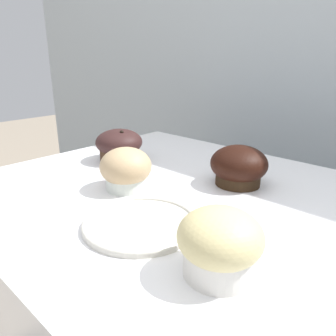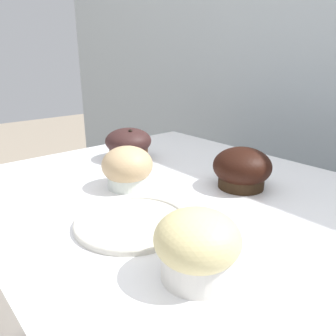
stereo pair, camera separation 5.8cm
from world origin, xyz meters
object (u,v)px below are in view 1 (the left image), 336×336
(serving_plate, at_px, (140,223))
(muffin_back_left, at_px, (220,243))
(muffin_back_right, at_px, (119,145))
(muffin_front_left, at_px, (239,166))
(muffin_front_center, at_px, (126,170))

(serving_plate, bearing_deg, muffin_back_left, -5.35)
(muffin_back_right, distance_m, serving_plate, 0.32)
(serving_plate, bearing_deg, muffin_back_right, 146.52)
(muffin_back_right, height_order, muffin_front_left, same)
(muffin_front_center, relative_size, serving_plate, 0.56)
(muffin_front_center, distance_m, serving_plate, 0.15)
(muffin_front_center, height_order, muffin_front_left, muffin_front_center)
(muffin_back_left, height_order, muffin_front_left, muffin_back_left)
(muffin_front_center, relative_size, muffin_back_left, 0.99)
(muffin_front_center, relative_size, muffin_back_right, 0.87)
(muffin_back_left, xyz_separation_m, serving_plate, (-0.15, 0.01, -0.03))
(muffin_front_center, height_order, muffin_back_right, muffin_front_center)
(muffin_back_right, distance_m, muffin_front_left, 0.29)
(muffin_back_left, bearing_deg, muffin_front_left, 117.60)
(muffin_back_right, xyz_separation_m, muffin_front_left, (0.28, 0.06, -0.00))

